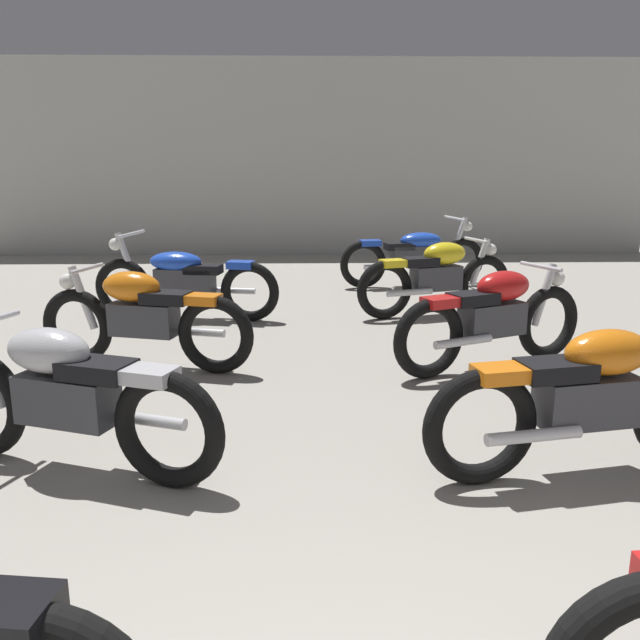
% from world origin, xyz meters
% --- Properties ---
extents(back_wall, '(12.91, 0.24, 3.60)m').
position_xyz_m(back_wall, '(0.00, 12.22, 1.80)').
color(back_wall, '#B2B2AD').
rests_on(back_wall, ground).
extents(motorcycle_left_row_1, '(1.89, 0.79, 0.88)m').
position_xyz_m(motorcycle_left_row_1, '(-1.49, 2.94, 0.46)').
color(motorcycle_left_row_1, black).
rests_on(motorcycle_left_row_1, ground).
extents(motorcycle_left_row_2, '(1.93, 0.67, 0.88)m').
position_xyz_m(motorcycle_left_row_2, '(-1.50, 4.90, 0.46)').
color(motorcycle_left_row_2, black).
rests_on(motorcycle_left_row_2, ground).
extents(motorcycle_left_row_3, '(2.15, 0.70, 0.97)m').
position_xyz_m(motorcycle_left_row_3, '(-1.47, 6.76, 0.45)').
color(motorcycle_left_row_3, black).
rests_on(motorcycle_left_row_3, ground).
extents(motorcycle_right_row_1, '(1.95, 0.63, 0.88)m').
position_xyz_m(motorcycle_right_row_1, '(1.48, 2.83, 0.46)').
color(motorcycle_right_row_1, black).
rests_on(motorcycle_right_row_1, ground).
extents(motorcycle_right_row_2, '(1.84, 0.91, 0.88)m').
position_xyz_m(motorcycle_right_row_2, '(1.50, 4.82, 0.46)').
color(motorcycle_right_row_2, black).
rests_on(motorcycle_right_row_2, ground).
extents(motorcycle_right_row_3, '(1.91, 0.75, 0.88)m').
position_xyz_m(motorcycle_right_row_3, '(1.42, 6.88, 0.46)').
color(motorcycle_right_row_3, black).
rests_on(motorcycle_right_row_3, ground).
extents(motorcycle_right_row_4, '(2.15, 0.77, 0.97)m').
position_xyz_m(motorcycle_right_row_4, '(1.47, 8.73, 0.45)').
color(motorcycle_right_row_4, black).
rests_on(motorcycle_right_row_4, ground).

